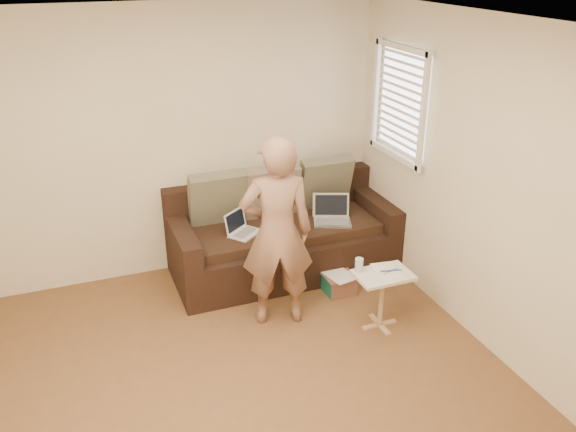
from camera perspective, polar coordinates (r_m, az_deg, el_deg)
The scene contains 17 objects.
floor at distance 4.50m, azimuth -3.17°, elevation -17.69°, with size 4.50×4.50×0.00m, color brown.
ceiling at distance 3.37m, azimuth -4.23°, elevation 17.26°, with size 4.50×4.50×0.00m, color white.
wall_back at distance 5.80m, azimuth -10.55°, elevation 6.74°, with size 4.00×4.00×0.00m, color beige.
wall_right at distance 4.70m, azimuth 20.24°, elevation 1.41°, with size 4.50×4.50×0.00m, color beige.
window_blinds at distance 5.70m, azimuth 10.66°, elevation 10.61°, with size 0.12×0.88×1.08m, color white, non-canonical shape.
sofa at distance 5.92m, azimuth -0.42°, elevation -1.59°, with size 2.20×0.95×0.85m, color black, non-canonical shape.
pillow_left at distance 5.81m, azimuth -6.81°, elevation 1.69°, with size 0.55×0.14×0.55m, color #605A47, non-canonical shape.
pillow_mid at distance 5.93m, azimuth -1.61°, elevation 2.34°, with size 0.55×0.14×0.55m, color #705950, non-canonical shape.
pillow_right at distance 6.18m, azimuth 3.54°, elevation 3.20°, with size 0.55×0.14×0.55m, color #605A47, non-canonical shape.
laptop_silver at distance 5.91m, azimuth 4.28°, elevation -0.69°, with size 0.36×0.26×0.24m, color #B7BABC, non-canonical shape.
laptop_white at distance 5.68m, azimuth -4.12°, elevation -1.75°, with size 0.30×0.22×0.22m, color white, non-canonical shape.
person at distance 4.95m, azimuth -1.08°, elevation -1.63°, with size 0.62×0.42×1.69m, color #855848.
side_table at distance 5.20m, azimuth 8.93°, elevation -7.96°, with size 0.47×0.33×0.52m, color silver, non-canonical shape.
drinking_glass at distance 5.04m, azimuth 6.82°, elevation -4.68°, with size 0.07×0.07×0.12m, color silver, non-canonical shape.
scissors at distance 5.10m, azimuth 9.83°, elevation -5.19°, with size 0.18×0.10×0.02m, color silver, non-canonical shape.
paper_on_table at distance 5.11m, azimuth 9.51°, elevation -5.21°, with size 0.21×0.30×0.00m, color white, non-canonical shape.
striped_box at distance 5.73m, azimuth 4.84°, elevation -6.39°, with size 0.29×0.29×0.19m, color red, non-canonical shape.
Camera 1 is at (-0.99, -3.20, 3.01)m, focal length 37.12 mm.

